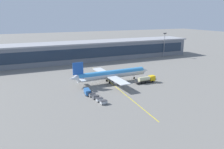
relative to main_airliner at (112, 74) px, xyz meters
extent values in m
plane|color=slate|center=(-1.55, -8.08, -4.07)|extent=(700.00, 700.00, 0.00)
cube|color=yellow|center=(-1.16, -6.08, -4.07)|extent=(6.36, 79.79, 0.01)
cube|color=slate|center=(-9.97, 59.51, 2.27)|extent=(197.66, 21.47, 12.68)
cube|color=#1E2D42|center=(-9.97, 48.72, 2.90)|extent=(191.73, 0.16, 7.10)
cube|color=#99999E|center=(-9.97, 59.51, 9.10)|extent=(201.61, 21.89, 1.00)
cylinder|color=silver|center=(0.29, 0.01, -0.14)|extent=(35.99, 4.74, 3.86)
cylinder|color=#388CD1|center=(0.29, 0.01, 0.20)|extent=(35.27, 4.57, 3.71)
cone|color=silver|center=(19.59, 0.48, -0.14)|extent=(3.95, 3.76, 3.67)
cone|color=silver|center=(-19.21, -0.47, 0.24)|extent=(4.71, 3.39, 3.28)
cube|color=#1E51B2|center=(-17.16, -0.42, 4.68)|extent=(5.03, 0.48, 5.79)
cube|color=silver|center=(-16.76, 3.45, 0.44)|extent=(2.15, 6.23, 0.24)
cube|color=silver|center=(-16.57, -4.27, 0.44)|extent=(2.15, 6.23, 0.24)
cube|color=silver|center=(-1.45, 9.44, -0.43)|extent=(5.17, 15.20, 0.40)
cube|color=silver|center=(-0.98, -9.50, -0.43)|extent=(5.17, 15.20, 0.40)
cylinder|color=#939399|center=(-0.38, 6.75, -1.80)|extent=(3.02, 2.20, 2.12)
cylinder|color=#939399|center=(-0.05, -6.76, -1.80)|extent=(3.02, 2.20, 2.12)
cylinder|color=black|center=(13.21, 0.32, -3.57)|extent=(1.01, 0.42, 1.00)
cylinder|color=slate|center=(13.21, 0.32, -2.57)|extent=(0.20, 0.20, 2.00)
cylinder|color=black|center=(-1.91, 1.69, -3.57)|extent=(1.01, 0.42, 1.00)
cylinder|color=slate|center=(-1.91, 1.69, -2.57)|extent=(0.20, 0.20, 2.00)
cylinder|color=black|center=(-1.83, -1.78, -3.57)|extent=(1.01, 0.42, 1.00)
cylinder|color=slate|center=(-1.83, -1.78, -2.57)|extent=(0.20, 0.20, 2.00)
cube|color=#232326|center=(14.23, -8.14, -3.32)|extent=(10.04, 2.68, 0.50)
cube|color=yellow|center=(18.63, -8.06, -2.07)|extent=(2.84, 2.55, 2.50)
cube|color=black|center=(19.89, -8.03, -1.57)|extent=(0.20, 2.30, 1.12)
cylinder|color=beige|center=(13.95, -8.14, -1.97)|extent=(6.04, 2.31, 2.20)
cylinder|color=black|center=(18.05, -6.88, -3.57)|extent=(1.01, 0.37, 1.00)
cylinder|color=black|center=(18.09, -9.25, -3.57)|extent=(1.01, 0.37, 1.00)
cylinder|color=black|center=(13.91, -6.95, -3.57)|extent=(1.01, 0.37, 1.00)
cylinder|color=black|center=(13.95, -9.33, -3.57)|extent=(1.01, 0.37, 1.00)
cylinder|color=black|center=(11.81, -6.99, -3.57)|extent=(1.01, 0.37, 1.00)
cylinder|color=black|center=(11.85, -9.37, -3.57)|extent=(1.01, 0.37, 1.00)
cube|color=#285B9E|center=(-16.83, -12.29, -2.77)|extent=(2.64, 5.20, 2.00)
cube|color=black|center=(-16.97, -13.54, -2.42)|extent=(2.07, 1.95, 0.60)
cylinder|color=black|center=(-16.09, -14.14, -3.77)|extent=(0.31, 0.62, 0.60)
cylinder|color=black|center=(-17.97, -13.93, -3.77)|extent=(0.31, 0.62, 0.60)
cylinder|color=black|center=(-15.70, -10.66, -3.77)|extent=(0.31, 0.62, 0.60)
cylinder|color=black|center=(-17.58, -10.45, -3.77)|extent=(0.31, 0.62, 0.60)
cube|color=#B2B7BC|center=(-14.56, -25.06, -3.34)|extent=(2.78, 1.83, 1.10)
cube|color=#333338|center=(-14.56, -25.06, -2.64)|extent=(2.83, 1.87, 0.10)
cylinder|color=black|center=(-15.49, -25.95, -3.89)|extent=(0.37, 0.17, 0.36)
cylinder|color=black|center=(-15.69, -24.46, -3.89)|extent=(0.37, 0.17, 0.36)
cylinder|color=black|center=(-13.43, -25.67, -3.89)|extent=(0.37, 0.17, 0.36)
cylinder|color=black|center=(-13.63, -24.18, -3.89)|extent=(0.37, 0.17, 0.36)
cube|color=#B2B7BC|center=(-14.98, -21.89, -3.34)|extent=(2.78, 1.83, 1.10)
cube|color=#333338|center=(-14.98, -21.89, -2.64)|extent=(2.83, 1.87, 0.10)
cylinder|color=black|center=(-15.91, -22.77, -3.89)|extent=(0.37, 0.17, 0.36)
cylinder|color=black|center=(-16.11, -21.29, -3.89)|extent=(0.37, 0.17, 0.36)
cylinder|color=black|center=(-13.85, -22.50, -3.89)|extent=(0.37, 0.17, 0.36)
cylinder|color=black|center=(-14.05, -21.01, -3.89)|extent=(0.37, 0.17, 0.36)
cube|color=#595B60|center=(-15.41, -18.72, -3.34)|extent=(2.78, 1.83, 1.10)
cube|color=#333338|center=(-15.41, -18.72, -2.64)|extent=(2.83, 1.87, 0.10)
cylinder|color=black|center=(-16.34, -19.60, -3.89)|extent=(0.37, 0.17, 0.36)
cylinder|color=black|center=(-16.54, -18.12, -3.89)|extent=(0.37, 0.17, 0.36)
cylinder|color=black|center=(-14.28, -19.33, -3.89)|extent=(0.37, 0.17, 0.36)
cylinder|color=black|center=(-14.48, -17.84, -3.89)|extent=(0.37, 0.17, 0.36)
cube|color=gray|center=(-15.84, -15.55, -3.34)|extent=(2.78, 1.83, 1.10)
cube|color=#333338|center=(-15.84, -15.55, -2.64)|extent=(2.83, 1.87, 0.10)
cylinder|color=black|center=(-16.77, -16.43, -3.89)|extent=(0.37, 0.17, 0.36)
cylinder|color=black|center=(-16.97, -14.94, -3.89)|extent=(0.37, 0.17, 0.36)
cylinder|color=black|center=(-14.70, -16.15, -3.89)|extent=(0.37, 0.17, 0.36)
cylinder|color=black|center=(-14.90, -14.67, -3.89)|extent=(0.37, 0.17, 0.36)
cube|color=gray|center=(-16.26, -12.38, -3.34)|extent=(2.78, 1.83, 1.10)
cube|color=#333338|center=(-16.26, -12.38, -2.64)|extent=(2.83, 1.87, 0.10)
cylinder|color=black|center=(-17.19, -13.26, -3.89)|extent=(0.37, 0.17, 0.36)
cylinder|color=black|center=(-17.39, -11.77, -3.89)|extent=(0.37, 0.17, 0.36)
cylinder|color=black|center=(-15.13, -12.98, -3.89)|extent=(0.37, 0.17, 0.36)
cylinder|color=black|center=(-15.33, -11.50, -3.89)|extent=(0.37, 0.17, 0.36)
cylinder|color=gray|center=(67.63, 47.51, 5.01)|extent=(0.44, 0.44, 18.16)
cube|color=#333338|center=(67.63, 47.51, 14.49)|extent=(2.80, 0.50, 0.80)
camera|label=1|loc=(-44.31, -98.57, 28.71)|focal=35.98mm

